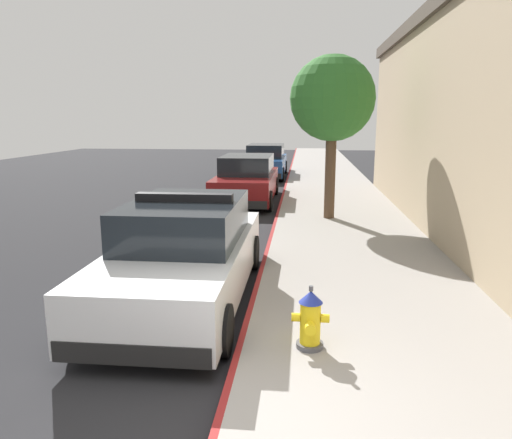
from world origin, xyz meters
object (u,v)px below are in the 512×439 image
at_px(police_cruiser, 185,254).
at_px(parked_car_silver_ahead, 247,180).
at_px(street_tree, 332,100).
at_px(fire_hydrant, 310,320).
at_px(parked_car_dark_far, 266,161).

bearing_deg(police_cruiser, parked_car_silver_ahead, 90.75).
xyz_separation_m(police_cruiser, parked_car_silver_ahead, (-0.12, 9.13, -0.00)).
bearing_deg(parked_car_silver_ahead, street_tree, -50.95).
distance_m(parked_car_silver_ahead, street_tree, 4.86).
height_order(parked_car_silver_ahead, street_tree, street_tree).
xyz_separation_m(police_cruiser, fire_hydrant, (1.91, -1.74, -0.24)).
distance_m(parked_car_silver_ahead, parked_car_dark_far, 7.14).
height_order(police_cruiser, parked_car_dark_far, police_cruiser).
bearing_deg(fire_hydrant, parked_car_silver_ahead, 100.57).
height_order(fire_hydrant, street_tree, street_tree).
relative_size(police_cruiser, parked_car_dark_far, 1.00).
bearing_deg(parked_car_dark_far, fire_hydrant, -83.78).
bearing_deg(parked_car_silver_ahead, parked_car_dark_far, 89.45).
distance_m(police_cruiser, parked_car_dark_far, 16.27).
bearing_deg(fire_hydrant, parked_car_dark_far, 96.22).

